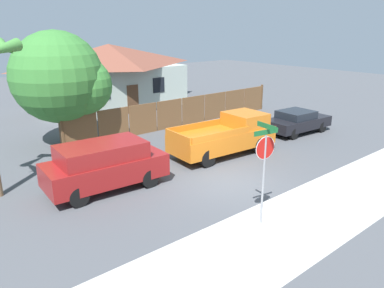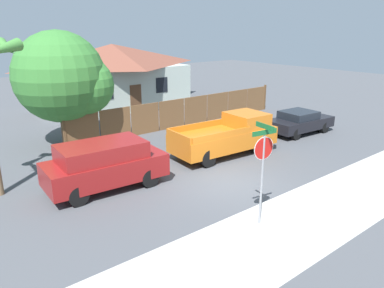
{
  "view_description": "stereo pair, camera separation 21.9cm",
  "coord_description": "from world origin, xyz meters",
  "px_view_note": "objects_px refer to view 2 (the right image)",
  "views": [
    {
      "loc": [
        -9.9,
        -9.53,
        5.95
      ],
      "look_at": [
        -1.07,
        0.98,
        1.6
      ],
      "focal_mm": 35.0,
      "sensor_mm": 36.0,
      "label": 1
    },
    {
      "loc": [
        -9.73,
        -9.67,
        5.95
      ],
      "look_at": [
        -1.07,
        0.98,
        1.6
      ],
      "focal_mm": 35.0,
      "sensor_mm": 36.0,
      "label": 2
    }
  ],
  "objects_px": {
    "house": "(114,74)",
    "oak_tree": "(65,79)",
    "orange_pickup": "(228,136)",
    "parked_sedan": "(299,122)",
    "stop_sign": "(263,158)",
    "red_suv": "(105,164)"
  },
  "relations": [
    {
      "from": "house",
      "to": "oak_tree",
      "type": "distance_m",
      "value": 9.88
    },
    {
      "from": "house",
      "to": "orange_pickup",
      "type": "height_order",
      "value": "house"
    },
    {
      "from": "parked_sedan",
      "to": "orange_pickup",
      "type": "bearing_deg",
      "value": -175.8
    },
    {
      "from": "parked_sedan",
      "to": "stop_sign",
      "type": "height_order",
      "value": "stop_sign"
    },
    {
      "from": "house",
      "to": "red_suv",
      "type": "distance_m",
      "value": 15.76
    },
    {
      "from": "house",
      "to": "red_suv",
      "type": "relative_size",
      "value": 2.34
    },
    {
      "from": "red_suv",
      "to": "parked_sedan",
      "type": "xyz_separation_m",
      "value": [
        12.21,
        0.0,
        -0.3
      ]
    },
    {
      "from": "house",
      "to": "oak_tree",
      "type": "height_order",
      "value": "oak_tree"
    },
    {
      "from": "oak_tree",
      "to": "orange_pickup",
      "type": "bearing_deg",
      "value": -50.4
    },
    {
      "from": "oak_tree",
      "to": "house",
      "type": "bearing_deg",
      "value": 48.53
    },
    {
      "from": "house",
      "to": "red_suv",
      "type": "xyz_separation_m",
      "value": [
        -7.69,
        -13.68,
        -1.43
      ]
    },
    {
      "from": "parked_sedan",
      "to": "oak_tree",
      "type": "bearing_deg",
      "value": 154.22
    },
    {
      "from": "oak_tree",
      "to": "orange_pickup",
      "type": "distance_m",
      "value": 8.6
    },
    {
      "from": "house",
      "to": "parked_sedan",
      "type": "xyz_separation_m",
      "value": [
        4.53,
        -13.68,
        -1.73
      ]
    },
    {
      "from": "parked_sedan",
      "to": "house",
      "type": "bearing_deg",
      "value": 112.32
    },
    {
      "from": "oak_tree",
      "to": "orange_pickup",
      "type": "xyz_separation_m",
      "value": [
        5.24,
        -6.34,
        -2.5
      ]
    },
    {
      "from": "red_suv",
      "to": "orange_pickup",
      "type": "relative_size",
      "value": 0.86
    },
    {
      "from": "stop_sign",
      "to": "red_suv",
      "type": "bearing_deg",
      "value": 123.99
    },
    {
      "from": "oak_tree",
      "to": "parked_sedan",
      "type": "height_order",
      "value": "oak_tree"
    },
    {
      "from": "oak_tree",
      "to": "orange_pickup",
      "type": "relative_size",
      "value": 1.08
    },
    {
      "from": "red_suv",
      "to": "stop_sign",
      "type": "bearing_deg",
      "value": -61.62
    },
    {
      "from": "orange_pickup",
      "to": "oak_tree",
      "type": "bearing_deg",
      "value": 133.62
    }
  ]
}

